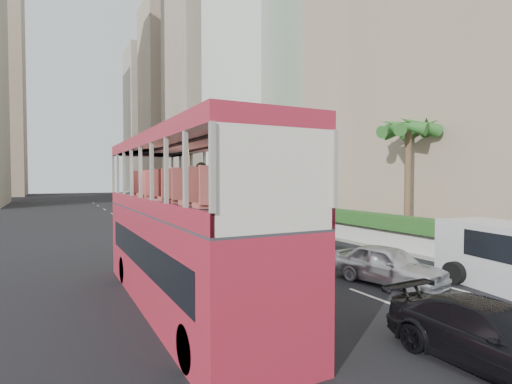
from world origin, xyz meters
TOP-DOWN VIEW (x-y plane):
  - ground_plane at (0.00, 0.00)m, footprint 200.00×200.00m
  - double_decker_bus at (-6.00, 0.00)m, footprint 2.50×11.00m
  - car_silver_lane_a at (-1.81, 3.40)m, footprint 2.15×4.44m
  - car_silver_lane_b at (1.23, -1.04)m, footprint 2.45×4.37m
  - car_black at (-1.71, -6.67)m, footprint 1.90×4.51m
  - van_asset at (1.03, 17.40)m, footprint 2.43×4.88m
  - minibus_near at (0.97, 8.75)m, footprint 2.84×6.97m
  - minibus_far at (4.15, 12.64)m, footprint 2.42×6.83m
  - panel_van_far at (4.30, 24.79)m, footprint 2.06×4.52m
  - sidewalk at (9.00, 25.00)m, footprint 6.00×120.00m
  - kerb_wall at (6.20, 14.00)m, footprint 0.30×44.00m
  - hedge at (6.20, 14.00)m, footprint 1.10×44.00m
  - palm_tree at (7.80, 4.00)m, footprint 0.36×0.36m
  - shell_station at (10.00, 23.00)m, footprint 6.50×8.00m
  - tower_mid at (18.00, 58.00)m, footprint 16.00×16.00m
  - tower_far_a at (17.00, 82.00)m, footprint 14.00×14.00m
  - tower_far_b at (17.00, 104.00)m, footprint 14.00×14.00m

SIDE VIEW (x-z plane):
  - ground_plane at x=0.00m, z-range 0.00..0.00m
  - car_silver_lane_a at x=-1.81m, z-range -0.70..0.70m
  - car_silver_lane_b at x=1.23m, z-range -0.70..0.70m
  - car_black at x=-1.71m, z-range -0.65..0.65m
  - van_asset at x=1.03m, z-range -0.66..0.66m
  - sidewalk at x=9.00m, z-range 0.00..0.18m
  - kerb_wall at x=6.20m, z-range 0.18..1.18m
  - panel_van_far at x=4.30m, z-range 0.00..1.77m
  - minibus_far at x=4.15m, z-range 0.00..3.01m
  - minibus_near at x=0.97m, z-range 0.00..3.02m
  - hedge at x=6.20m, z-range 1.18..1.88m
  - double_decker_bus at x=-6.00m, z-range 0.00..5.06m
  - shell_station at x=10.00m, z-range 0.00..5.50m
  - palm_tree at x=7.80m, z-range 0.18..6.58m
  - tower_far_b at x=17.00m, z-range 0.00..40.00m
  - tower_far_a at x=17.00m, z-range 0.00..44.00m
  - tower_mid at x=18.00m, z-range 0.00..50.00m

